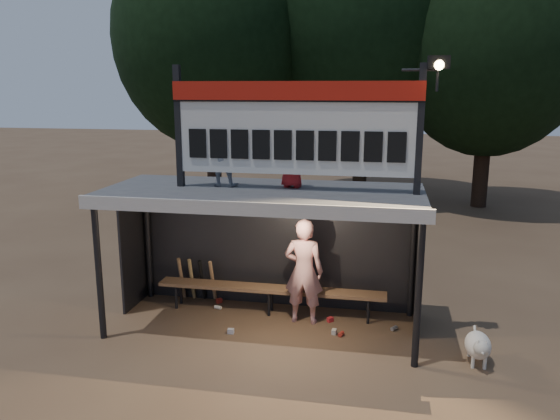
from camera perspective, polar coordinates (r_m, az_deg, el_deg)
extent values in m
plane|color=brown|center=(9.28, -1.72, -12.02)|extent=(80.00, 80.00, 0.00)
imported|color=white|center=(9.12, 2.50, -6.40)|extent=(0.67, 0.46, 1.79)
imported|color=gray|center=(8.80, -6.10, 5.84)|extent=(0.53, 0.43, 1.04)
imported|color=maroon|center=(8.63, 1.28, 5.39)|extent=(0.50, 0.38, 0.92)
cube|color=#424245|center=(8.58, -1.82, 1.82)|extent=(5.00, 2.00, 0.12)
cube|color=beige|center=(7.62, -3.50, 0.11)|extent=(5.10, 0.06, 0.20)
cylinder|color=black|center=(8.91, -18.41, -6.14)|extent=(0.10, 0.10, 2.20)
cylinder|color=black|center=(7.85, 14.28, -8.44)|extent=(0.10, 0.10, 2.20)
cylinder|color=black|center=(10.44, -13.64, -3.10)|extent=(0.10, 0.10, 2.20)
cylinder|color=black|center=(9.55, 13.70, -4.59)|extent=(0.10, 0.10, 2.20)
cube|color=black|center=(9.81, -0.49, -3.76)|extent=(5.00, 0.04, 2.20)
cube|color=black|center=(10.14, -15.08, -3.66)|extent=(0.04, 1.00, 2.20)
cube|color=black|center=(9.17, 14.44, -5.34)|extent=(0.04, 1.00, 2.20)
cylinder|color=black|center=(9.56, -0.50, 2.29)|extent=(5.00, 0.06, 0.06)
cube|color=black|center=(8.85, -10.52, 8.55)|extent=(0.10, 0.10, 1.90)
cube|color=black|center=(8.26, 14.42, 8.08)|extent=(0.10, 0.10, 1.90)
cube|color=silver|center=(8.35, 1.52, 8.52)|extent=(3.80, 0.08, 1.40)
cube|color=#AE170C|center=(8.28, 1.48, 12.36)|extent=(3.80, 0.04, 0.28)
cube|color=black|center=(8.28, 1.47, 11.32)|extent=(3.80, 0.02, 0.03)
cube|color=black|center=(8.71, -8.60, 6.90)|extent=(0.27, 0.03, 0.45)
cube|color=black|center=(8.60, -6.45, 6.89)|extent=(0.27, 0.03, 0.45)
cube|color=black|center=(8.51, -4.24, 6.88)|extent=(0.27, 0.03, 0.45)
cube|color=black|center=(8.43, -2.00, 6.85)|extent=(0.27, 0.03, 0.45)
cube|color=black|center=(8.36, 0.29, 6.80)|extent=(0.27, 0.03, 0.45)
cube|color=black|center=(8.30, 2.62, 6.75)|extent=(0.27, 0.03, 0.45)
cube|color=black|center=(8.26, 4.97, 6.69)|extent=(0.27, 0.03, 0.45)
cube|color=black|center=(8.23, 7.34, 6.61)|extent=(0.27, 0.03, 0.45)
cube|color=black|center=(8.22, 9.72, 6.52)|extent=(0.27, 0.03, 0.45)
cube|color=black|center=(8.22, 12.10, 6.43)|extent=(0.27, 0.03, 0.45)
cylinder|color=black|center=(8.24, 14.39, 14.00)|extent=(0.50, 0.04, 0.04)
cylinder|color=black|center=(8.25, 16.11, 12.85)|extent=(0.04, 0.04, 0.30)
cube|color=black|center=(8.21, 16.25, 14.60)|extent=(0.30, 0.22, 0.18)
sphere|color=#FFD88C|center=(8.12, 16.29, 14.34)|extent=(0.14, 0.14, 0.14)
cube|color=brown|center=(9.60, -1.01, -8.23)|extent=(4.00, 0.35, 0.06)
cylinder|color=black|center=(10.04, -10.81, -8.87)|extent=(0.05, 0.05, 0.45)
cylinder|color=black|center=(10.25, -10.31, -8.40)|extent=(0.05, 0.05, 0.45)
cylinder|color=black|center=(9.57, -1.16, -9.74)|extent=(0.05, 0.05, 0.45)
cylinder|color=black|center=(9.79, -0.86, -9.21)|extent=(0.05, 0.05, 0.45)
cylinder|color=black|center=(9.39, 9.21, -10.37)|extent=(0.05, 0.05, 0.45)
cylinder|color=black|center=(9.61, 9.26, -9.81)|extent=(0.05, 0.05, 0.45)
cylinder|color=black|center=(19.24, -6.94, 6.61)|extent=(0.50, 0.50, 3.74)
ellipsoid|color=black|center=(19.21, -7.24, 17.52)|extent=(6.46, 6.46, 7.48)
cylinder|color=black|center=(19.82, 8.43, 7.38)|extent=(0.50, 0.50, 4.18)
ellipsoid|color=black|center=(19.87, 8.84, 19.19)|extent=(7.22, 7.22, 8.36)
cylinder|color=black|center=(19.10, 20.38, 5.54)|extent=(0.50, 0.50, 3.52)
ellipsoid|color=black|center=(19.03, 21.21, 15.86)|extent=(6.08, 6.08, 7.04)
ellipsoid|color=silver|center=(8.54, 19.96, -13.12)|extent=(0.36, 0.58, 0.36)
sphere|color=beige|center=(8.25, 20.31, -13.39)|extent=(0.22, 0.22, 0.22)
cone|color=beige|center=(8.17, 20.41, -13.82)|extent=(0.10, 0.10, 0.10)
cone|color=beige|center=(8.18, 20.04, -12.82)|extent=(0.06, 0.06, 0.07)
cone|color=beige|center=(8.20, 20.74, -12.82)|extent=(0.06, 0.06, 0.07)
cylinder|color=beige|center=(8.44, 19.51, -14.75)|extent=(0.05, 0.05, 0.18)
cylinder|color=silver|center=(8.47, 20.61, -14.75)|extent=(0.05, 0.05, 0.18)
cylinder|color=beige|center=(8.76, 19.16, -13.68)|extent=(0.05, 0.05, 0.18)
cylinder|color=beige|center=(8.79, 20.22, -13.68)|extent=(0.05, 0.05, 0.18)
cylinder|color=beige|center=(8.78, 19.70, -11.87)|extent=(0.04, 0.16, 0.14)
cylinder|color=olive|center=(10.32, -10.25, -7.03)|extent=(0.08, 0.27, 0.84)
cylinder|color=#A3814C|center=(10.25, -9.20, -7.12)|extent=(0.08, 0.30, 0.83)
cylinder|color=black|center=(10.19, -8.13, -7.21)|extent=(0.07, 0.33, 0.83)
cylinder|color=#A5774D|center=(10.13, -7.05, -7.31)|extent=(0.08, 0.35, 0.82)
cube|color=#AF291E|center=(10.24, -6.38, -9.41)|extent=(0.12, 0.12, 0.08)
cylinder|color=#B6B7BC|center=(9.30, 11.83, -11.99)|extent=(0.12, 0.14, 0.07)
cube|color=beige|center=(9.02, 5.67, -12.54)|extent=(0.08, 0.11, 0.08)
cylinder|color=#B62C1F|center=(8.97, 6.40, -12.75)|extent=(0.10, 0.14, 0.07)
cube|color=silver|center=(9.04, -5.16, -12.49)|extent=(0.10, 0.08, 0.08)
cylinder|color=silver|center=(9.97, -6.51, -10.07)|extent=(0.13, 0.09, 0.07)
cube|color=red|center=(9.45, 5.26, -11.33)|extent=(0.12, 0.12, 0.08)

